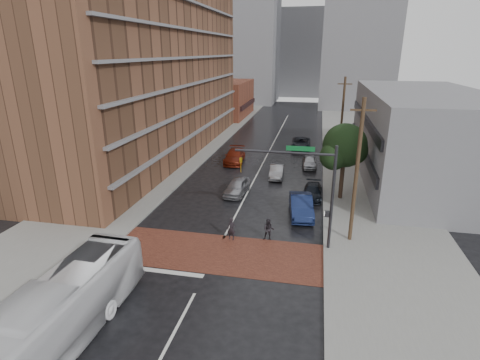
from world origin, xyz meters
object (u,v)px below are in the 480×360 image
Objects in this scene: car_travel_a at (237,187)px; car_travel_c at (235,156)px; pedestrian_b at (269,230)px; car_travel_b at (277,171)px; suv_travel at (301,143)px; car_parked_mid at (313,192)px; car_parked_near at (301,206)px; transit_bus at (55,317)px; car_parked_far at (309,162)px; pedestrian_a at (231,229)px.

car_travel_a is 10.53m from car_travel_c.
pedestrian_b is 14.05m from car_travel_b.
suv_travel reaches higher than car_parked_mid.
pedestrian_b is 9.32m from car_parked_mid.
transit_bus is at bearing -128.10° from car_parked_near.
car_travel_c reaches higher than car_travel_b.
car_travel_c is 11.21m from suv_travel.
car_parked_far is at bearing 94.13° from car_parked_mid.
car_parked_near reaches higher than car_parked_far.
car_parked_near is at bearing 60.59° from transit_bus.
suv_travel reaches higher than car_parked_far.
car_parked_mid is 1.03× the size of car_parked_far.
car_parked_near reaches higher than car_travel_c.
car_travel_b is (6.94, 25.95, -0.94)m from transit_bus.
pedestrian_a reaches higher than pedestrian_b.
car_travel_a is 0.86× the size of car_parked_near.
car_travel_c is at bearing 110.33° from pedestrian_a.
transit_bus is 39.89m from suv_travel.
car_parked_near is at bearing 63.33° from pedestrian_b.
car_parked_near is (2.02, 4.74, 0.01)m from pedestrian_b.
car_travel_a is 6.98m from car_parked_mid.
car_travel_b is 5.47m from car_parked_far.
transit_bus reaches higher than car_parked_far.
car_parked_mid is at bearing 70.98° from car_parked_near.
pedestrian_a reaches higher than car_parked_mid.
pedestrian_b is 26.96m from suv_travel.
car_parked_near is (1.13, -22.21, 0.07)m from suv_travel.
car_travel_b is at bearing 90.53° from pedestrian_b.
car_parked_mid is at bearing -50.49° from car_travel_c.
car_travel_a is at bearing -125.88° from car_parked_far.
pedestrian_a is 0.31× the size of suv_travel.
pedestrian_a is (5.35, 11.49, -0.76)m from transit_bus.
pedestrian_a is at bearing -82.87° from car_travel_c.
car_travel_c is (-2.49, 10.24, 0.05)m from car_travel_a.
car_parked_mid is (6.96, 0.51, -0.14)m from car_travel_a.
suv_travel is at bearing 95.67° from car_parked_far.
car_travel_c is (-5.57, 4.57, 0.13)m from car_travel_b.
transit_bus is 2.91× the size of car_parked_far.
pedestrian_b is at bearing 18.49° from pedestrian_a.
car_travel_c is 1.36× the size of car_parked_far.
pedestrian_b reaches higher than car_travel_c.
car_parked_far is at bearing 72.82° from transit_bus.
car_parked_near is (9.97, 16.68, -0.77)m from transit_bus.
car_parked_near reaches higher than pedestrian_b.
car_travel_c is at bearing 88.87° from transit_bus.
car_parked_far is (3.28, 4.37, 0.02)m from car_travel_b.
car_parked_near is at bearing -74.23° from car_travel_b.
car_parked_mid is at bearing -89.93° from car_parked_far.
suv_travel is 1.33× the size of car_parked_mid.
transit_bus is at bearing -97.25° from car_travel_c.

